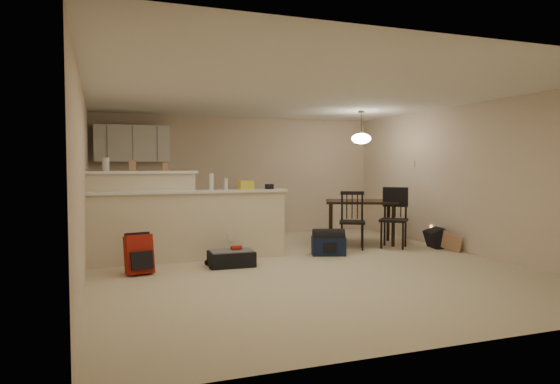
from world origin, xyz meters
name	(u,v)px	position (x,y,z in m)	size (l,w,h in m)	color
room	(303,181)	(0.00, 0.00, 1.25)	(7.00, 7.02, 2.50)	beige
breakfast_bar	(173,222)	(-1.76, 0.98, 0.61)	(3.08, 0.58, 1.39)	beige
upper_cabinets	(132,144)	(-2.20, 3.32, 1.90)	(1.40, 0.34, 0.70)	white
kitchen_counter	(144,218)	(-2.00, 3.19, 0.45)	(1.80, 0.60, 0.90)	white
thermostat	(413,164)	(2.98, 1.55, 1.50)	(0.02, 0.12, 0.12)	beige
jar	(106,164)	(-2.71, 1.12, 1.49)	(0.10, 0.10, 0.20)	silver
cereal_box	(132,166)	(-2.34, 1.12, 1.47)	(0.10, 0.07, 0.16)	#AC7B59
small_box	(165,167)	(-1.85, 1.12, 1.45)	(0.08, 0.06, 0.12)	#AC7B59
bottle_a	(211,182)	(-1.17, 0.90, 1.22)	(0.07, 0.07, 0.26)	silver
bottle_b	(226,184)	(-0.93, 0.90, 1.18)	(0.06, 0.06, 0.18)	silver
bag_lump	(246,185)	(-0.61, 0.90, 1.16)	(0.22, 0.18, 0.14)	#AC7B59
pouch	(269,187)	(-0.21, 0.90, 1.13)	(0.12, 0.10, 0.08)	#AC7B59
extra_item_x	(249,186)	(-0.55, 0.90, 1.14)	(0.13, 0.10, 0.11)	#AC7B59
dining_table	(361,206)	(1.84, 1.55, 0.71)	(1.54, 1.33, 0.81)	black
pendant_lamp	(361,138)	(1.84, 1.55, 1.99)	(0.36, 0.36, 0.62)	brown
dining_chair_near	(352,220)	(1.38, 1.03, 0.51)	(0.44, 0.42, 1.01)	black
dining_chair_far	(394,218)	(2.13, 0.87, 0.53)	(0.46, 0.44, 1.06)	black
suitcase	(231,259)	(-1.02, 0.26, 0.11)	(0.65, 0.42, 0.22)	black
red_backpack	(139,255)	(-2.32, 0.18, 0.26)	(0.35, 0.22, 0.53)	#9D1C11
navy_duffel	(329,246)	(0.72, 0.61, 0.15)	(0.55, 0.30, 0.30)	#121D39
black_daypack	(436,238)	(2.85, 0.61, 0.17)	(0.38, 0.27, 0.33)	black
cardboard_sheet	(452,242)	(2.85, 0.20, 0.16)	(0.41, 0.02, 0.31)	#AC7B59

